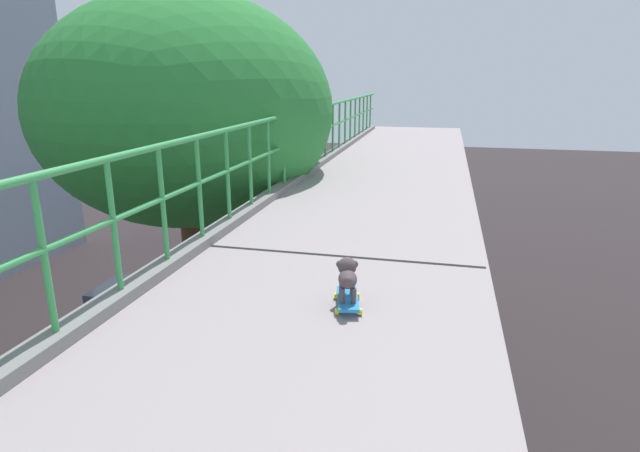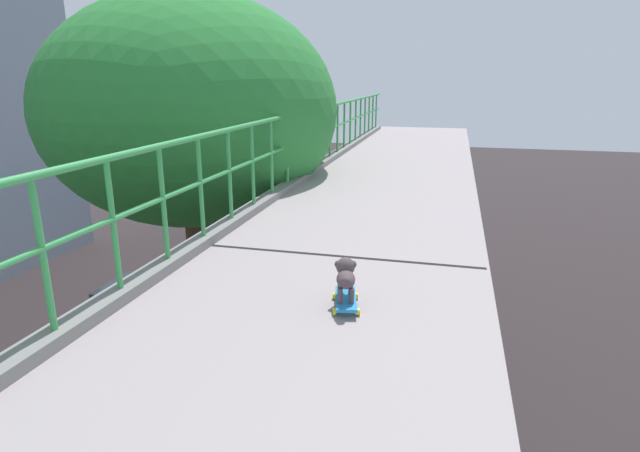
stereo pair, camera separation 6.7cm
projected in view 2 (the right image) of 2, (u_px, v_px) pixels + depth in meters
name	position (u px, v px, depth m)	size (l,w,h in m)	color
overpass_deck	(276.00, 374.00, 3.45)	(2.88, 30.16, 0.46)	gray
green_railing	(88.00, 284.00, 3.64)	(0.20, 28.65, 1.13)	slate
car_yellow_cab_fifth	(172.00, 369.00, 13.48)	(1.77, 4.54, 1.57)	yellow
car_white_sixth	(126.00, 306.00, 17.23)	(1.89, 4.29, 1.30)	silver
car_silver_seventh	(265.00, 273.00, 19.79)	(1.92, 4.17, 1.54)	#B5BBB2
city_bus	(262.00, 188.00, 29.31)	(2.75, 11.41, 3.33)	navy
roadside_tree_mid	(191.00, 114.00, 9.24)	(5.21, 5.21, 9.43)	#513422
toy_skateboard	(346.00, 300.00, 3.90)	(0.27, 0.46, 0.08)	#2480C5
small_dog	(346.00, 275.00, 3.87)	(0.20, 0.35, 0.29)	#4E3E43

